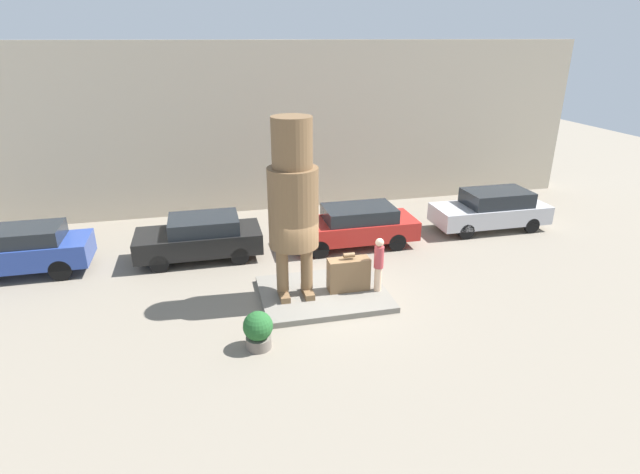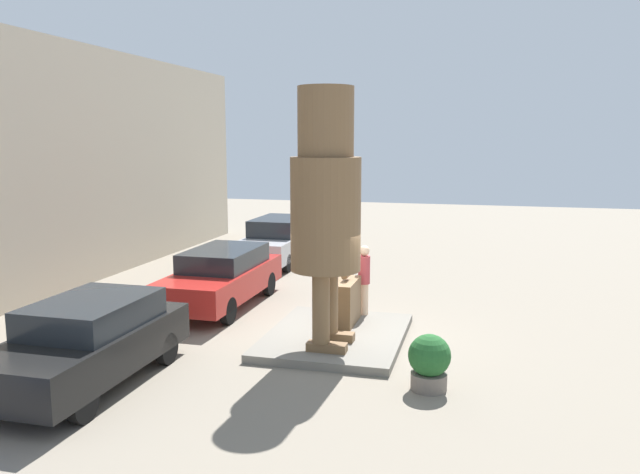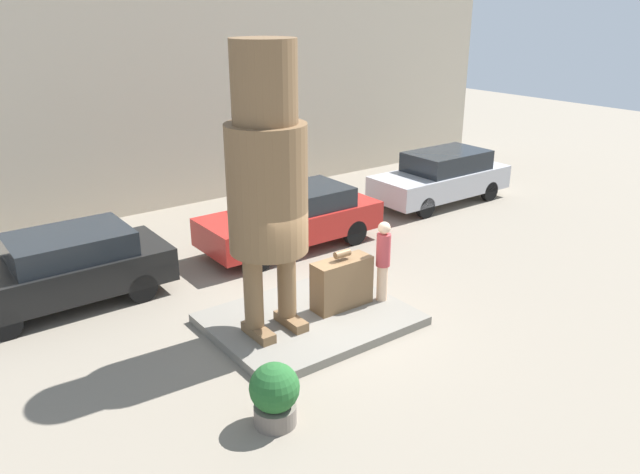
# 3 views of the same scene
# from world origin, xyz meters

# --- Properties ---
(ground_plane) EXTENTS (60.00, 60.00, 0.00)m
(ground_plane) POSITION_xyz_m (0.00, 0.00, 0.00)
(ground_plane) COLOR gray
(pedestal) EXTENTS (3.75, 2.91, 0.17)m
(pedestal) POSITION_xyz_m (0.00, 0.00, 0.09)
(pedestal) COLOR slate
(pedestal) RESTS_ON ground_plane
(statue_figure) EXTENTS (1.41, 1.41, 5.20)m
(statue_figure) POSITION_xyz_m (-0.87, 0.01, 3.21)
(statue_figure) COLOR brown
(statue_figure) RESTS_ON pedestal
(giant_suitcase) EXTENTS (1.25, 0.48, 1.20)m
(giant_suitcase) POSITION_xyz_m (0.75, -0.05, 0.68)
(giant_suitcase) COLOR brown
(giant_suitcase) RESTS_ON pedestal
(tourist) EXTENTS (0.29, 0.29, 1.69)m
(tourist) POSITION_xyz_m (1.59, -0.31, 1.10)
(tourist) COLOR beige
(tourist) RESTS_ON pedestal
(parked_car_black) EXTENTS (4.27, 1.83, 1.53)m
(parked_car_black) POSITION_xyz_m (-3.52, 3.70, 0.81)
(parked_car_black) COLOR black
(parked_car_black) RESTS_ON ground_plane
(parked_car_red) EXTENTS (4.66, 1.80, 1.51)m
(parked_car_red) POSITION_xyz_m (2.03, 3.56, 0.81)
(parked_car_red) COLOR #B2231E
(parked_car_red) RESTS_ON ground_plane
(parked_car_silver) EXTENTS (4.58, 1.77, 1.60)m
(parked_car_silver) POSITION_xyz_m (7.91, 3.98, 0.83)
(parked_car_silver) COLOR #B7B7BC
(parked_car_silver) RESTS_ON ground_plane
(planter_pot) EXTENTS (0.75, 0.75, 1.00)m
(planter_pot) POSITION_xyz_m (-2.21, -2.21, 0.52)
(planter_pot) COLOR #70665B
(planter_pot) RESTS_ON ground_plane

